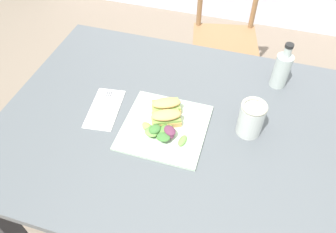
% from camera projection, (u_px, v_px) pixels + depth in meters
% --- Properties ---
extents(ground_plane, '(7.94, 7.94, 0.00)m').
position_uv_depth(ground_plane, '(198.00, 207.00, 1.76)').
color(ground_plane, '#7A6B5B').
extents(dining_table, '(1.38, 0.98, 0.74)m').
position_uv_depth(dining_table, '(185.00, 144.00, 1.26)').
color(dining_table, '#51565B').
rests_on(dining_table, ground).
extents(chair_wooden_far, '(0.48, 0.48, 0.87)m').
position_uv_depth(chair_wooden_far, '(225.00, 38.00, 2.05)').
color(chair_wooden_far, '#8E6642').
rests_on(chair_wooden_far, ground).
extents(plate_lunch, '(0.29, 0.29, 0.01)m').
position_uv_depth(plate_lunch, '(165.00, 127.00, 1.17)').
color(plate_lunch, beige).
rests_on(plate_lunch, dining_table).
extents(sandwich_half_front, '(0.12, 0.10, 0.06)m').
position_uv_depth(sandwich_half_front, '(166.00, 118.00, 1.15)').
color(sandwich_half_front, tan).
rests_on(sandwich_half_front, plate_lunch).
extents(sandwich_half_back, '(0.12, 0.10, 0.06)m').
position_uv_depth(sandwich_half_back, '(166.00, 106.00, 1.19)').
color(sandwich_half_back, tan).
rests_on(sandwich_half_back, plate_lunch).
extents(salad_mixed_greens, '(0.18, 0.13, 0.04)m').
position_uv_depth(salad_mixed_greens, '(161.00, 130.00, 1.13)').
color(salad_mixed_greens, '#518438').
rests_on(salad_mixed_greens, plate_lunch).
extents(napkin_folded, '(0.13, 0.22, 0.00)m').
position_uv_depth(napkin_folded, '(105.00, 109.00, 1.23)').
color(napkin_folded, white).
rests_on(napkin_folded, dining_table).
extents(fork_on_napkin, '(0.05, 0.19, 0.00)m').
position_uv_depth(fork_on_napkin, '(106.00, 105.00, 1.24)').
color(fork_on_napkin, silver).
rests_on(fork_on_napkin, napkin_folded).
extents(bottle_cold_brew, '(0.06, 0.06, 0.20)m').
position_uv_depth(bottle_cold_brew, '(281.00, 72.00, 1.28)').
color(bottle_cold_brew, black).
rests_on(bottle_cold_brew, dining_table).
extents(mason_jar_iced_tea, '(0.09, 0.09, 0.13)m').
position_uv_depth(mason_jar_iced_tea, '(251.00, 120.00, 1.12)').
color(mason_jar_iced_tea, '#C67528').
rests_on(mason_jar_iced_tea, dining_table).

